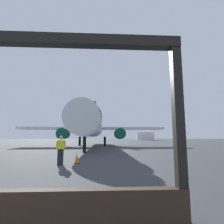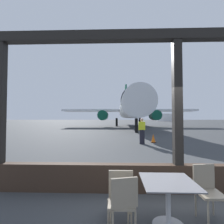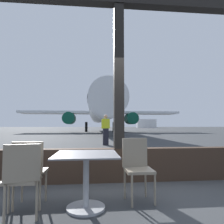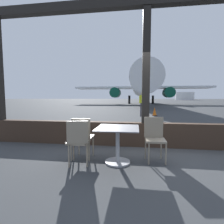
% 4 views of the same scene
% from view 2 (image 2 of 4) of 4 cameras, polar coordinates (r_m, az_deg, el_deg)
% --- Properties ---
extents(ground_plane, '(220.00, 220.00, 0.00)m').
position_cam_2_polar(ground_plane, '(44.14, 3.74, -4.28)').
color(ground_plane, '#383A3D').
extents(window_frame, '(8.94, 0.24, 3.91)m').
position_cam_2_polar(window_frame, '(4.35, 21.44, -7.22)').
color(window_frame, '#38281E').
rests_on(window_frame, ground).
extents(dining_table, '(0.85, 0.85, 0.73)m').
position_cam_2_polar(dining_table, '(3.21, 18.58, -26.16)').
color(dining_table, slate).
rests_on(dining_table, ground).
extents(cafe_chair_window_left, '(0.47, 0.47, 0.90)m').
position_cam_2_polar(cafe_chair_window_left, '(2.84, 3.62, -27.76)').
color(cafe_chair_window_left, gray).
rests_on(cafe_chair_window_left, ground).
extents(cafe_chair_window_right, '(0.43, 0.43, 0.92)m').
position_cam_2_polar(cafe_chair_window_right, '(3.66, 29.66, -21.30)').
color(cafe_chair_window_right, gray).
rests_on(cafe_chair_window_right, ground).
extents(cafe_chair_aisle_left, '(0.40, 0.40, 0.90)m').
position_cam_2_polar(cafe_chair_aisle_left, '(3.15, 2.99, -24.93)').
color(cafe_chair_aisle_left, gray).
rests_on(cafe_chair_aisle_left, ground).
extents(airplane, '(26.08, 30.86, 10.40)m').
position_cam_2_polar(airplane, '(31.92, 5.89, 1.21)').
color(airplane, silver).
rests_on(airplane, ground).
extents(ground_crew_worker, '(0.50, 0.34, 1.74)m').
position_cam_2_polar(ground_crew_worker, '(11.63, 10.16, -6.24)').
color(ground_crew_worker, black).
rests_on(ground_crew_worker, ground).
extents(traffic_cone, '(0.36, 0.36, 0.61)m').
position_cam_2_polar(traffic_cone, '(12.49, 13.85, -8.74)').
color(traffic_cone, orange).
rests_on(traffic_cone, ground).
extents(fuel_storage_tank, '(9.35, 9.35, 4.00)m').
position_cam_2_polar(fuel_storage_tank, '(96.49, 17.78, -1.76)').
color(fuel_storage_tank, white).
rests_on(fuel_storage_tank, ground).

